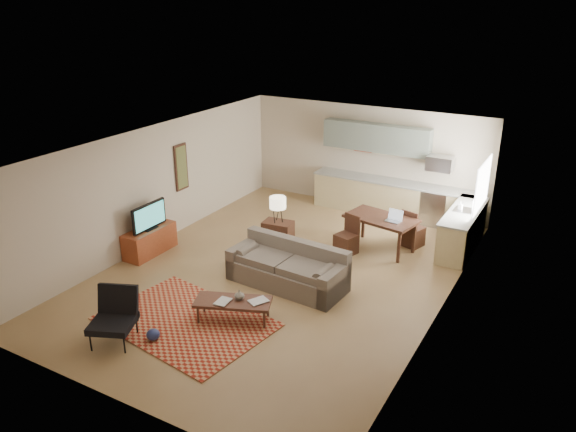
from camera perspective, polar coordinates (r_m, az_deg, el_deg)
The scene contains 25 objects.
room at distance 11.04m, azimuth -0.76°, elevation 0.46°, with size 9.00×9.00×9.00m.
kitchen_counter_back at distance 14.60m, azimuth 10.61°, elevation 1.74°, with size 4.26×0.64×0.92m, color tan, non-canonical shape.
kitchen_counter_right at distance 13.05m, azimuth 17.29°, elevation -1.33°, with size 0.64×2.26×0.92m, color tan, non-canonical shape.
kitchen_range at distance 14.32m, azimuth 14.76°, elevation 0.94°, with size 0.62×0.62×0.90m, color #A5A8AD.
kitchen_microwave at distance 14.00m, azimuth 15.20°, elevation 5.18°, with size 0.62×0.40×0.35m, color #A5A8AD.
upper_cabinets at distance 14.50m, azimuth 8.97°, elevation 7.87°, with size 2.80×0.34×0.70m, color slate.
window_right at distance 12.63m, azimuth 19.15°, elevation 2.97°, with size 0.02×1.40×1.05m, color white.
wall_art_left at distance 13.44m, azimuth -10.78°, elevation 4.89°, with size 0.06×0.42×1.10m, color olive, non-canonical shape.
triptych at distance 14.81m, azimuth 7.66°, elevation 7.44°, with size 1.70×0.04×0.50m, color beige, non-canonical shape.
rug at distance 10.13m, azimuth -10.35°, elevation -10.49°, with size 2.87×1.99×0.02m, color maroon.
sofa at distance 10.93m, azimuth -0.10°, elevation -5.08°, with size 2.43×1.06×0.84m, color #64594D, non-canonical shape.
coffee_table at distance 9.96m, azimuth -5.58°, elevation -9.51°, with size 1.33×0.53×0.40m, color #48271D, non-canonical shape.
book_a at distance 9.87m, azimuth -7.20°, elevation -8.49°, with size 0.25×0.32×0.03m, color #9B2D17.
book_b at distance 9.88m, azimuth -3.37°, elevation -8.34°, with size 0.36×0.40×0.02m, color navy.
vase at distance 9.84m, azimuth -4.97°, elevation -7.98°, with size 0.18×0.18×0.18m, color black.
armchair at distance 9.66m, azimuth -17.43°, elevation -9.91°, with size 0.78×0.78×0.89m, color black, non-canonical shape.
tv_credenza at distance 12.69m, azimuth -13.87°, elevation -2.45°, with size 0.49×1.26×0.58m, color brown, non-canonical shape.
tv at distance 12.44m, azimuth -13.94°, elevation -0.04°, with size 0.10×0.97×0.58m, color black, non-canonical shape.
console_table at distance 12.31m, azimuth -1.02°, elevation -2.17°, with size 0.63×0.42×0.74m, color #321A12, non-canonical shape.
table_lamp at distance 12.05m, azimuth -1.04°, elevation 0.71°, with size 0.36×0.36×0.59m, color beige, non-canonical shape.
dining_table at distance 12.63m, azimuth 9.35°, elevation -1.75°, with size 1.52×0.87×0.77m, color #321A12, non-canonical shape.
dining_chair_near at distance 12.31m, azimuth 5.95°, elevation -1.93°, with size 0.42×0.44×0.87m, color #321A12, non-canonical shape.
dining_chair_far at distance 12.94m, azimuth 12.62°, elevation -1.15°, with size 0.42×0.44×0.88m, color #321A12, non-canonical shape.
laptop at distance 12.25m, azimuth 10.66°, elevation -0.01°, with size 0.32×0.24×0.24m, color #A5A8AD, non-canonical shape.
soap_bottle at distance 12.86m, azimuth 17.12°, elevation 1.01°, with size 0.09×0.10×0.19m, color beige.
Camera 1 is at (5.17, -8.89, 5.34)m, focal length 35.00 mm.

